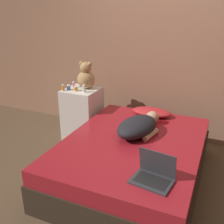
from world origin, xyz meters
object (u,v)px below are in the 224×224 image
Objects in this scene: bottle_amber at (76,89)px; bottle_orange at (63,88)px; bottle_blue at (69,87)px; laptop at (154,174)px; person_lying at (139,126)px; bottle_pink at (74,85)px; pillow at (152,112)px; teddy_bear at (86,77)px; bottle_white at (84,89)px.

bottle_orange is at bearing -161.43° from bottle_amber.
laptop is at bearing -37.26° from bottle_blue.
bottle_orange reaches higher than bottle_amber.
person_lying is at bearing -18.94° from bottle_blue.
bottle_amber is 0.18m from bottle_orange.
bottle_pink is 0.18m from bottle_amber.
bottle_pink is at bearing -177.68° from pillow.
bottle_pink reaches higher than laptop.
teddy_bear is 0.22m from bottle_pink.
teddy_bear reaches higher than bottle_white.
bottle_pink is at bearing 91.98° from bottle_blue.
person_lying is at bearing -15.51° from bottle_orange.
person_lying is at bearing -22.90° from bottle_white.
person_lying is 10.94× the size of bottle_blue.
bottle_white is at bearing 168.69° from person_lying.
bottle_amber is (-1.39, 1.14, 0.24)m from laptop.
bottle_white is (0.13, -0.01, 0.02)m from bottle_amber.
pillow is 1.05m from bottle_amber.
bottle_pink is at bearing 166.92° from person_lying.
pillow is 7.74× the size of bottle_amber.
laptop is at bearing -41.94° from bottle_white.
person_lying is at bearing -88.70° from pillow.
bottle_blue is at bearing 150.96° from laptop.
laptop is 5.06× the size of bottle_blue.
bottle_amber is at bearing 170.90° from person_lying.
teddy_bear is (-0.94, -0.01, 0.37)m from pillow.
laptop reaches higher than person_lying.
person_lying is at bearing -20.70° from bottle_amber.
bottle_orange is (-0.23, -0.23, -0.12)m from teddy_bear.
laptop is at bearing -51.99° from person_lying.
bottle_white is (0.25, -0.02, 0.01)m from bottle_blue.
bottle_pink is at bearing 77.13° from bottle_orange.
bottle_blue is (-1.13, 0.39, 0.20)m from person_lying.
teddy_bear is at bearing 161.30° from person_lying.
laptop is 4.33× the size of bottle_pink.
pillow is 0.93m from bottle_white.
bottle_pink is at bearing 149.50° from bottle_white.
bottle_blue is 0.13m from bottle_pink.
pillow is 1.16m from bottle_blue.
laptop is 1.92m from bottle_orange.
pillow is at bearing 102.89° from person_lying.
bottle_blue is at bearing -136.73° from teddy_bear.
bottle_amber is (0.12, -0.14, -0.01)m from bottle_pink.
bottle_white reaches higher than bottle_pink.
teddy_bear is at bearing 10.66° from bottle_pink.
bottle_amber is (-1.02, 0.38, 0.20)m from person_lying.
bottle_orange reaches higher than person_lying.
teddy_bear is (-1.33, 1.32, 0.37)m from laptop.
laptop is 5.32× the size of bottle_amber.
bottle_blue reaches higher than pillow.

